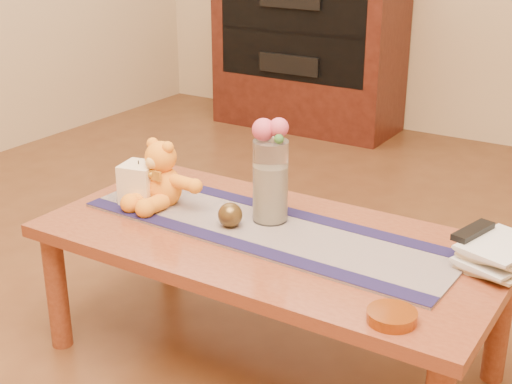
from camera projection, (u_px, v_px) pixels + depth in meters
The scene contains 29 objects.
floor at pixel (269, 360), 2.34m from camera, with size 5.50×5.50×0.00m, color #542E18.
coffee_table_top at pixel (270, 241), 2.18m from camera, with size 1.40×0.70×0.04m, color maroon.
table_leg_fl at pixel (57, 291), 2.35m from camera, with size 0.07×0.07×0.41m, color maroon.
table_leg_bl at pixel (168, 229), 2.81m from camera, with size 0.07×0.07×0.41m, color maroon.
table_leg_br at pixel (499, 322), 2.17m from camera, with size 0.07×0.07×0.41m, color maroon.
persian_runner at pixel (266, 229), 2.20m from camera, with size 1.20×0.35×0.01m, color #1A1C49.
runner_border_near at pixel (239, 244), 2.09m from camera, with size 1.20×0.06×0.00m, color #18133B.
runner_border_far at pixel (290, 212), 2.31m from camera, with size 1.20×0.06×0.00m, color #18133B.
teddy_bear at pixel (163, 173), 2.35m from camera, with size 0.31×0.25×0.21m, color orange, non-canonical shape.
pillar_candle at pixel (140, 183), 2.37m from camera, with size 0.11×0.11×0.13m, color beige.
candle_wick at pixel (138, 162), 2.35m from camera, with size 0.00×0.00×0.01m, color black.
glass_vase at pixel (270, 181), 2.21m from camera, with size 0.11×0.11×0.26m, color silver.
potpourri_fill at pixel (270, 193), 2.22m from camera, with size 0.09×0.09×0.18m, color beige.
rose_left at pixel (263, 130), 2.15m from camera, with size 0.07×0.07×0.07m, color #CF4963.
rose_right at pixel (279, 127), 2.14m from camera, with size 0.06×0.06×0.06m, color #CF4963.
blue_flower_back at pixel (280, 130), 2.18m from camera, with size 0.04×0.04×0.04m, color #5458B8.
blue_flower_side at pixel (266, 131), 2.19m from camera, with size 0.04×0.04×0.04m, color #5458B8.
leaf_sprig at pixel (279, 139), 2.12m from camera, with size 0.03×0.03×0.03m, color #33662D.
bronze_ball at pixel (230, 215), 2.20m from camera, with size 0.08×0.08×0.08m, color #523C1B.
book_bottom at pixel (472, 254), 2.03m from camera, with size 0.17×0.22×0.02m, color beige.
book_lower at pixel (474, 249), 2.01m from camera, with size 0.16×0.22×0.02m, color beige.
book_upper at pixel (472, 241), 2.02m from camera, with size 0.17×0.22×0.02m, color beige.
book_top at pixel (475, 236), 2.00m from camera, with size 0.16×0.22×0.02m, color beige.
tv_remote at pixel (473, 231), 1.99m from camera, with size 0.04×0.16×0.02m, color black.
amber_dish at pixel (392, 316), 1.71m from camera, with size 0.12×0.12×0.03m, color #BF5914.
media_cabinet at pixel (309, 44), 4.68m from camera, with size 1.20×0.50×1.10m, color black.
cabinet_cavity at pixel (291, 32), 4.46m from camera, with size 1.02×0.03×0.61m, color black.
cabinet_shelf at pixel (298, 30), 4.52m from camera, with size 1.02×0.20×0.03m, color black.
stereo_lower at pixel (299, 61), 4.61m from camera, with size 0.42×0.28×0.12m, color black.
Camera 1 is at (1.01, -1.69, 1.37)m, focal length 50.30 mm.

